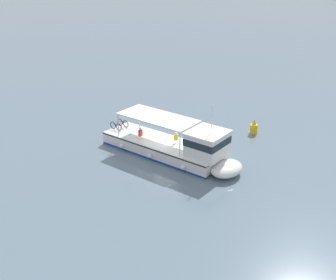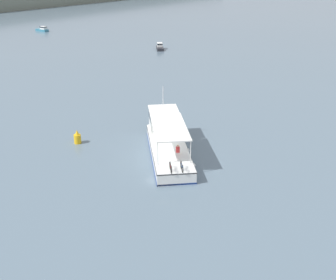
% 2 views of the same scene
% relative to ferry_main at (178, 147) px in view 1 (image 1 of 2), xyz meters
% --- Properties ---
extents(ground_plane, '(400.00, 400.00, 0.00)m').
position_rel_ferry_main_xyz_m(ground_plane, '(-1.54, -0.60, -1.01)').
color(ground_plane, slate).
extents(ferry_main, '(11.20, 11.15, 5.32)m').
position_rel_ferry_main_xyz_m(ferry_main, '(0.00, 0.00, 0.00)').
color(ferry_main, white).
rests_on(ferry_main, ground).
extents(channel_buoy, '(0.70, 0.70, 1.40)m').
position_rel_ferry_main_xyz_m(channel_buoy, '(-4.29, 7.82, -0.45)').
color(channel_buoy, gold).
rests_on(channel_buoy, ground).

